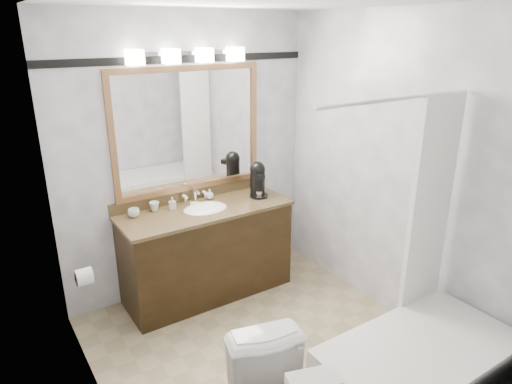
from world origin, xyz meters
The scene contains 13 objects.
room centered at (0.00, 0.00, 1.25)m, with size 2.42×2.62×2.52m.
vanity centered at (0.00, 1.02, 0.44)m, with size 1.53×0.58×0.97m.
mirror centered at (0.00, 1.28, 1.50)m, with size 1.40×0.04×1.10m.
vanity_light_bar centered at (0.00, 1.23, 2.13)m, with size 1.02×0.14×0.12m.
accent_stripe centered at (0.00, 1.29, 2.10)m, with size 2.40×0.01×0.06m, color black.
bathtub centered at (0.55, -0.90, 0.28)m, with size 1.30×0.75×1.96m.
tp_roll centered at (-1.14, 0.66, 0.70)m, with size 0.12×0.12×0.11m, color white.
coffee_maker centered at (0.57, 1.05, 1.02)m, with size 0.18×0.21×0.33m.
cup_left centered at (-0.59, 1.17, 0.89)m, with size 0.09×0.09×0.07m, color white.
cup_right centered at (-0.39, 1.21, 0.89)m, with size 0.08×0.08×0.08m, color white.
soap_bottle_a centered at (-0.25, 1.15, 0.91)m, with size 0.05×0.05×0.11m, color white.
soap_bottle_b centered at (0.14, 1.20, 0.90)m, with size 0.07×0.07×0.09m, color white.
soap_bar centered at (-0.04, 1.13, 0.86)m, with size 0.08×0.05×0.02m, color beige.
Camera 1 is at (-1.67, -2.34, 2.34)m, focal length 32.00 mm.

